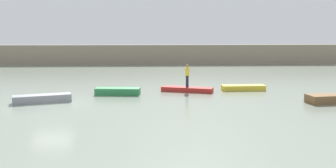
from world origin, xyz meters
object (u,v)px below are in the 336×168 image
(rowboat_red, at_px, (187,89))
(person_yellow_shirt, at_px, (187,74))
(rowboat_yellow, at_px, (243,88))
(rowboat_green, at_px, (118,91))
(rowboat_brown, at_px, (336,98))
(rowboat_grey, at_px, (42,99))

(rowboat_red, distance_m, person_yellow_shirt, 1.17)
(rowboat_red, relative_size, rowboat_yellow, 1.17)
(rowboat_green, relative_size, rowboat_red, 0.83)
(rowboat_brown, height_order, person_yellow_shirt, person_yellow_shirt)
(rowboat_yellow, relative_size, rowboat_brown, 0.88)
(rowboat_brown, relative_size, person_yellow_shirt, 2.14)
(rowboat_red, bearing_deg, person_yellow_shirt, 44.84)
(rowboat_yellow, bearing_deg, rowboat_brown, -49.55)
(rowboat_red, bearing_deg, rowboat_brown, -8.90)
(rowboat_grey, height_order, person_yellow_shirt, person_yellow_shirt)
(rowboat_grey, relative_size, person_yellow_shirt, 2.06)
(rowboat_brown, xyz_separation_m, person_yellow_shirt, (-9.29, 4.77, 1.07))
(person_yellow_shirt, bearing_deg, rowboat_red, -153.43)
(rowboat_green, xyz_separation_m, rowboat_yellow, (9.64, 1.58, -0.04))
(rowboat_red, height_order, rowboat_brown, rowboat_brown)
(rowboat_grey, xyz_separation_m, rowboat_brown, (19.17, -0.89, 0.02))
(rowboat_red, height_order, person_yellow_shirt, person_yellow_shirt)
(rowboat_grey, height_order, rowboat_brown, rowboat_brown)
(rowboat_brown, bearing_deg, rowboat_red, 144.45)
(rowboat_brown, distance_m, person_yellow_shirt, 10.50)
(rowboat_red, bearing_deg, rowboat_green, -149.80)
(rowboat_grey, relative_size, rowboat_yellow, 1.09)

